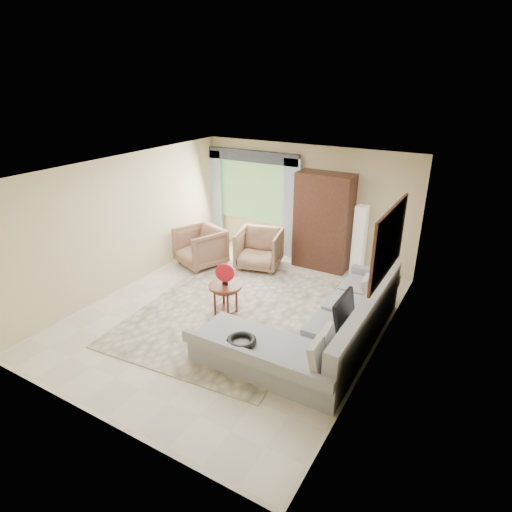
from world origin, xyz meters
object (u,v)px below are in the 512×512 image
Objects in this scene: armoire at (323,222)px; floor_lamp at (359,240)px; armchair_right at (259,249)px; armchair_left at (200,247)px; sectional_sofa at (324,332)px; tv_screen at (344,311)px; coffee_table at (226,299)px; potted_plant at (212,233)px.

armoire is 0.86m from floor_lamp.
armchair_right is 2.15m from floor_lamp.
armchair_left is 1.00× the size of armchair_right.
armchair_left is (-3.60, 1.61, 0.15)m from sectional_sofa.
floor_lamp is at bearing 103.57° from tv_screen.
coffee_table is 2.29m from armchair_left.
armchair_left is 1.89× the size of potted_plant.
potted_plant is at bearing -178.59° from floor_lamp.
coffee_table is at bearing -116.91° from floor_lamp.
coffee_table is 3.61m from potted_plant.
floor_lamp is (0.80, 0.06, -0.30)m from armoire.
armchair_left is 0.45× the size of armoire.
armoire is at bearing 50.12° from armchair_left.
coffee_table is at bearing 177.59° from sectional_sofa.
sectional_sofa reaches higher than potted_plant.
sectional_sofa is at bearing -66.94° from armoire.
coffee_table is 0.39× the size of floor_lamp.
armchair_left is at bearing -64.87° from potted_plant.
tv_screen is 0.78× the size of armchair_left.
armchair_right is at bearing 103.84° from coffee_table.
coffee_table is 0.62× the size of armchair_left.
tv_screen is at bearing 11.88° from sectional_sofa.
coffee_table is 2.99m from armoire.
potted_plant is 0.33× the size of floor_lamp.
potted_plant is 0.24× the size of armoire.
potted_plant is at bearing 147.76° from tv_screen.
armchair_left is at bearing -151.34° from armoire.
coffee_table is 0.63× the size of armchair_right.
tv_screen reaches higher than coffee_table.
floor_lamp is (-0.70, 2.90, 0.03)m from tv_screen.
tv_screen is at bearing -52.42° from armchair_right.
coffee_table is at bearing 179.37° from tv_screen.
armchair_right is at bearing 46.25° from armchair_left.
armchair_left is 2.76m from armoire.
floor_lamp is at bearing 63.09° from coffee_table.
armchair_right is at bearing 141.84° from tv_screen.
sectional_sofa is at bearing -2.60° from armchair_left.
coffee_table is (-1.89, 0.08, 0.03)m from sectional_sofa.
floor_lamp is at bearing 4.29° from armoire.
armoire is (2.95, 0.03, 0.80)m from potted_plant.
armoire is 1.40× the size of floor_lamp.
sectional_sofa is 3.94m from armchair_left.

